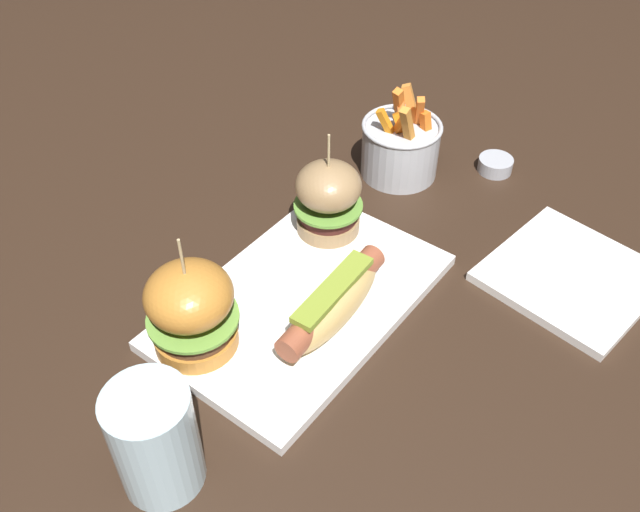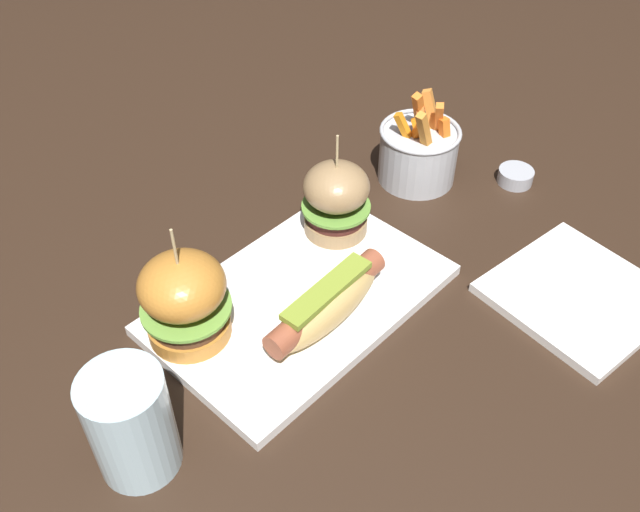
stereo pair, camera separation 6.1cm
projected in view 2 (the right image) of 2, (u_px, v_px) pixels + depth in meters
name	position (u px, v px, depth m)	size (l,w,h in m)	color
ground_plane	(300.00, 303.00, 0.83)	(3.00, 3.00, 0.00)	black
platter_main	(300.00, 299.00, 0.82)	(0.34, 0.22, 0.01)	white
hot_dog	(327.00, 303.00, 0.77)	(0.18, 0.06, 0.05)	tan
slider_left	(184.00, 299.00, 0.74)	(0.10, 0.10, 0.15)	#BE782D
slider_right	(336.00, 199.00, 0.87)	(0.09, 0.09, 0.14)	#98764E
fries_bucket	(419.00, 152.00, 0.98)	(0.11, 0.11, 0.13)	#B7BABF
sauce_ramekin	(516.00, 176.00, 0.99)	(0.05, 0.05, 0.02)	#A8AAB2
side_plate	(578.00, 295.00, 0.83)	(0.18, 0.18, 0.01)	white
water_glass	(131.00, 424.00, 0.64)	(0.08, 0.08, 0.12)	silver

